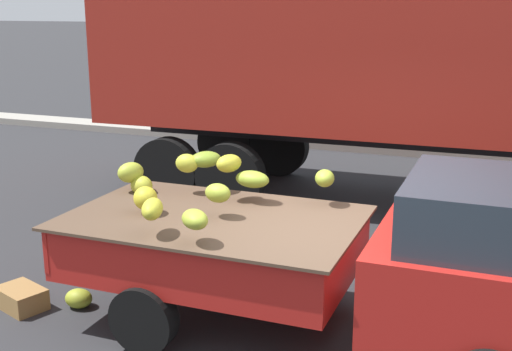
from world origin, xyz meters
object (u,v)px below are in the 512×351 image
at_px(produce_crate, 21,298).
at_px(semi_trailer, 487,45).
at_px(pickup_truck, 419,263).
at_px(fallen_banana_bunch_near_tailgate, 79,298).

bearing_deg(produce_crate, semi_trailer, 51.01).
xyz_separation_m(pickup_truck, produce_crate, (-3.98, -0.57, -0.77)).
relative_size(pickup_truck, semi_trailer, 0.42).
xyz_separation_m(semi_trailer, produce_crate, (-4.20, -5.18, -2.43)).
relative_size(semi_trailer, produce_crate, 23.18).
bearing_deg(produce_crate, fallen_banana_bunch_near_tailgate, 22.48).
bearing_deg(pickup_truck, produce_crate, -172.14).
distance_m(pickup_truck, produce_crate, 4.10).
height_order(semi_trailer, fallen_banana_bunch_near_tailgate, semi_trailer).
height_order(pickup_truck, fallen_banana_bunch_near_tailgate, pickup_truck).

